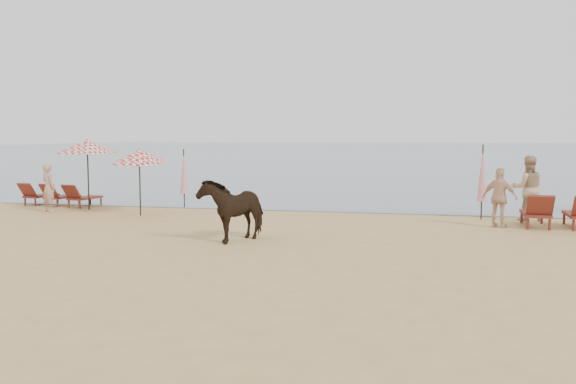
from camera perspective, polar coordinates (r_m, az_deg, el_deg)
name	(u,v)px	position (r m, az deg, el deg)	size (l,w,h in m)	color
ground	(221,285)	(10.78, -5.93, -8.25)	(120.00, 120.00, 0.00)	tan
sea	(408,151)	(90.02, 10.61, 3.62)	(160.00, 140.00, 0.06)	#51606B
lounger_cluster_left	(59,195)	(23.37, -19.70, -0.26)	(2.68, 1.85, 0.54)	maroon
umbrella_open_left_a	(87,147)	(21.82, -17.41, 3.86)	(2.02, 2.02, 2.30)	black
umbrella_open_left_b	(139,156)	(19.90, -13.08, 3.14)	(1.64, 1.68, 2.10)	black
umbrella_closed_left	(184,172)	(21.80, -9.24, 1.80)	(0.24, 0.24, 1.97)	black
umbrella_closed_right	(482,173)	(19.41, 16.89, 1.59)	(0.27, 0.27, 2.18)	black
cow	(233,209)	(15.06, -4.90, -1.50)	(0.80, 1.76, 1.48)	black
beachgoer_left	(49,188)	(21.74, -20.51, 0.36)	(0.56, 0.37, 1.55)	tan
beachgoer_right_a	(528,188)	(19.58, 20.53, 0.32)	(0.91, 0.71, 1.87)	tan
beachgoer_right_b	(500,198)	(17.91, 18.31, -0.48)	(0.94, 0.39, 1.60)	#DAAA88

